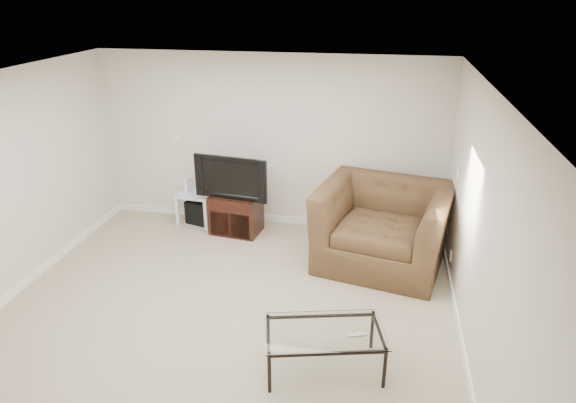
% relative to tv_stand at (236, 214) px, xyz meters
% --- Properties ---
extents(floor, '(5.00, 5.00, 0.00)m').
position_rel_tv_stand_xyz_m(floor, '(0.42, -2.05, -0.29)').
color(floor, tan).
rests_on(floor, ground).
extents(ceiling, '(5.00, 5.00, 0.00)m').
position_rel_tv_stand_xyz_m(ceiling, '(0.42, -2.05, 2.21)').
color(ceiling, white).
rests_on(ceiling, ground).
extents(wall_back, '(5.00, 0.02, 2.50)m').
position_rel_tv_stand_xyz_m(wall_back, '(0.42, 0.45, 0.96)').
color(wall_back, silver).
rests_on(wall_back, ground).
extents(wall_right, '(0.02, 5.00, 2.50)m').
position_rel_tv_stand_xyz_m(wall_right, '(2.92, -2.05, 0.96)').
color(wall_right, silver).
rests_on(wall_right, ground).
extents(plate_back, '(0.12, 0.02, 0.12)m').
position_rel_tv_stand_xyz_m(plate_back, '(-0.98, 0.44, 0.96)').
color(plate_back, white).
rests_on(plate_back, wall_back).
extents(plate_right_switch, '(0.02, 0.09, 0.13)m').
position_rel_tv_stand_xyz_m(plate_right_switch, '(2.91, -0.45, 0.96)').
color(plate_right_switch, white).
rests_on(plate_right_switch, wall_right).
extents(plate_right_outlet, '(0.02, 0.08, 0.12)m').
position_rel_tv_stand_xyz_m(plate_right_outlet, '(2.91, -0.75, 0.01)').
color(plate_right_outlet, white).
rests_on(plate_right_outlet, wall_right).
extents(tv_stand, '(0.74, 0.56, 0.57)m').
position_rel_tv_stand_xyz_m(tv_stand, '(0.00, 0.00, 0.00)').
color(tv_stand, black).
rests_on(tv_stand, floor).
extents(dvd_player, '(0.40, 0.31, 0.05)m').
position_rel_tv_stand_xyz_m(dvd_player, '(-0.00, -0.04, 0.19)').
color(dvd_player, black).
rests_on(dvd_player, tv_stand).
extents(television, '(1.01, 0.34, 0.61)m').
position_rel_tv_stand_xyz_m(television, '(-0.00, -0.03, 0.59)').
color(television, black).
rests_on(television, tv_stand).
extents(side_table, '(0.56, 0.56, 0.49)m').
position_rel_tv_stand_xyz_m(side_table, '(-0.66, 0.23, -0.04)').
color(side_table, '#A6BDCA').
rests_on(side_table, floor).
extents(subwoofer, '(0.43, 0.43, 0.35)m').
position_rel_tv_stand_xyz_m(subwoofer, '(-0.62, 0.25, -0.11)').
color(subwoofer, black).
rests_on(subwoofer, floor).
extents(game_console, '(0.09, 0.17, 0.22)m').
position_rel_tv_stand_xyz_m(game_console, '(-0.78, 0.22, 0.32)').
color(game_console, white).
rests_on(game_console, side_table).
extents(game_case, '(0.09, 0.15, 0.19)m').
position_rel_tv_stand_xyz_m(game_case, '(-0.60, 0.20, 0.30)').
color(game_case, silver).
rests_on(game_case, side_table).
extents(recliner, '(1.77, 1.34, 1.38)m').
position_rel_tv_stand_xyz_m(recliner, '(2.08, -0.52, 0.41)').
color(recliner, brown).
rests_on(recliner, floor).
extents(coffee_table, '(1.21, 0.86, 0.43)m').
position_rel_tv_stand_xyz_m(coffee_table, '(1.60, -2.67, -0.07)').
color(coffee_table, black).
rests_on(coffee_table, floor).
extents(remote, '(0.18, 0.10, 0.02)m').
position_rel_tv_stand_xyz_m(remote, '(1.89, -2.68, 0.15)').
color(remote, '#B2B2B7').
rests_on(remote, coffee_table).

